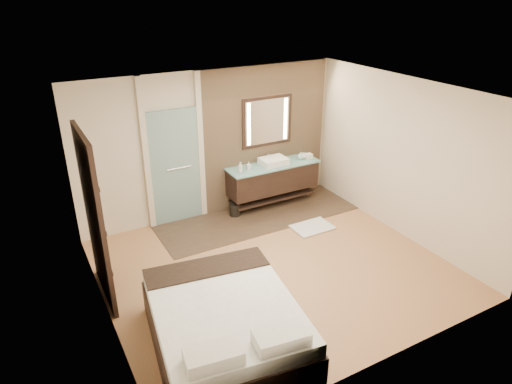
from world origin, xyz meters
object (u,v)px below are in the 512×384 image
mirror_unit (267,121)px  bed (225,325)px  waste_bin (235,210)px  vanity (273,178)px

mirror_unit → bed: mirror_unit is taller
mirror_unit → waste_bin: mirror_unit is taller
vanity → bed: 3.96m
vanity → mirror_unit: (0.00, 0.24, 1.07)m
bed → waste_bin: size_ratio=9.06×
mirror_unit → waste_bin: bearing=-160.5°
vanity → mirror_unit: mirror_unit is taller
vanity → bed: vanity is taller
waste_bin → bed: bearing=-118.4°
vanity → mirror_unit: size_ratio=1.75×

